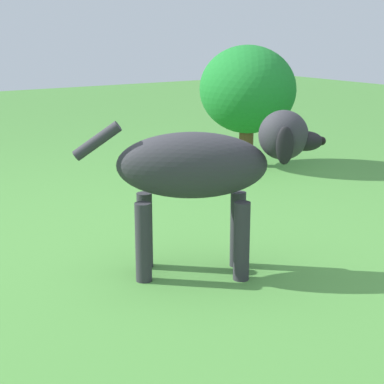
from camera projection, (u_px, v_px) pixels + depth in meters
ground at (146, 259)px, 2.53m from camera, size 14.00×14.00×0.00m
dog at (207, 168)px, 2.28m from camera, size 0.54×0.81×0.62m
shrub_near at (247, 90)px, 4.08m from camera, size 0.68×0.61×0.80m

